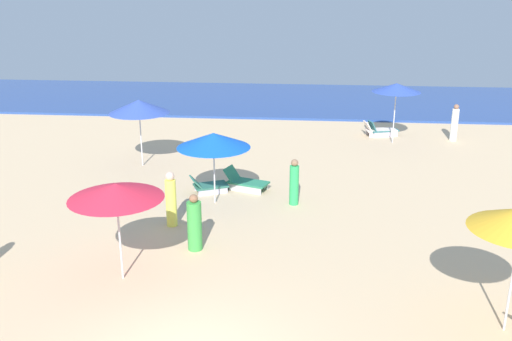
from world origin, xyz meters
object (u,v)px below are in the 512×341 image
Objects in this scene: lounge_chair_2_1 at (382,130)px; beachgoer_5 at (455,123)px; umbrella_1 at (139,106)px; beachgoer_2 at (294,183)px; umbrella_0 at (116,191)px; lounge_chair_2_0 at (379,130)px; beachgoer_4 at (171,200)px; lounge_chair_4_0 at (208,186)px; umbrella_2 at (396,88)px; beachgoer_3 at (195,224)px; lounge_chair_4_1 at (245,182)px; umbrella_4 at (214,140)px.

beachgoer_5 is (3.10, -0.48, 0.51)m from lounge_chair_2_1.
umbrella_1 reaches higher than beachgoer_2.
umbrella_0 is 8.85m from umbrella_1.
lounge_chair_2_0 is 12.97m from beachgoer_4.
beachgoer_5 is (9.79, 7.51, 0.55)m from lounge_chair_4_0.
umbrella_2 reaches higher than umbrella_1.
umbrella_0 is 1.46× the size of beachgoer_5.
beachgoer_2 is 4.02m from beachgoer_4.
beachgoer_3 is 0.94× the size of beachgoer_5.
lounge_chair_4_1 is 11.15m from beachgoer_5.
umbrella_0 is 2.68m from beachgoer_3.
beachgoer_4 reaches higher than lounge_chair_4_1.
umbrella_4 is 2.88m from beachgoer_2.
beachgoer_5 is at bearing 41.89° from umbrella_4.
lounge_chair_4_1 is at bearing -170.87° from beachgoer_5.
beachgoer_4 is (2.47, -5.46, -1.53)m from umbrella_1.
umbrella_4 is 2.39m from lounge_chair_4_1.
umbrella_4 is at bearing -132.01° from beachgoer_4.
lounge_chair_4_0 is (-0.38, 0.92, -1.85)m from umbrella_4.
lounge_chair_4_0 is 12.35m from beachgoer_5.
umbrella_4 is 2.10m from lounge_chair_4_0.
umbrella_0 is at bearing 179.99° from lounge_chair_4_1.
lounge_chair_2_0 is 1.07× the size of lounge_chair_2_1.
beachgoer_4 is at bearing -128.10° from umbrella_2.
beachgoer_4 is (-0.57, -2.81, 0.56)m from lounge_chair_4_0.
beachgoer_2 is at bearing 2.38° from umbrella_4.
lounge_chair_4_1 is 2.13m from beachgoer_2.
beachgoer_3 is at bearing -120.71° from umbrella_2.
umbrella_2 reaches higher than lounge_chair_4_0.
lounge_chair_4_0 is (-6.69, -7.99, -0.03)m from lounge_chair_2_1.
beachgoer_5 reaches higher than beachgoer_2.
lounge_chair_4_1 is at bearing 125.62° from lounge_chair_2_1.
lounge_chair_4_0 is (-6.56, -8.02, -0.03)m from lounge_chair_2_0.
beachgoer_5 is at bearing -76.90° from lounge_chair_4_0.
umbrella_2 is 2.50m from lounge_chair_2_0.
umbrella_0 is 15.16m from umbrella_2.
umbrella_4 is 1.67× the size of lounge_chair_4_0.
beachgoer_2 is 0.97× the size of beachgoer_3.
lounge_chair_2_1 is at bearing 28.75° from umbrella_1.
beachgoer_3 is 0.94× the size of beachgoer_4.
beachgoer_4 is at bearing -165.65° from beachgoer_5.
umbrella_2 is at bearing -170.14° from lounge_chair_2_0.
umbrella_4 reaches higher than lounge_chair_4_1.
umbrella_1 is 1.66× the size of beachgoer_3.
umbrella_0 is at bearing 66.57° from beachgoer_4.
umbrella_1 is 1.71× the size of beachgoer_2.
lounge_chair_2_1 is 0.91× the size of lounge_chair_4_1.
umbrella_0 is 16.06m from lounge_chair_2_1.
lounge_chair_2_0 is 0.96× the size of beachgoer_4.
umbrella_0 is 16.02m from lounge_chair_2_0.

